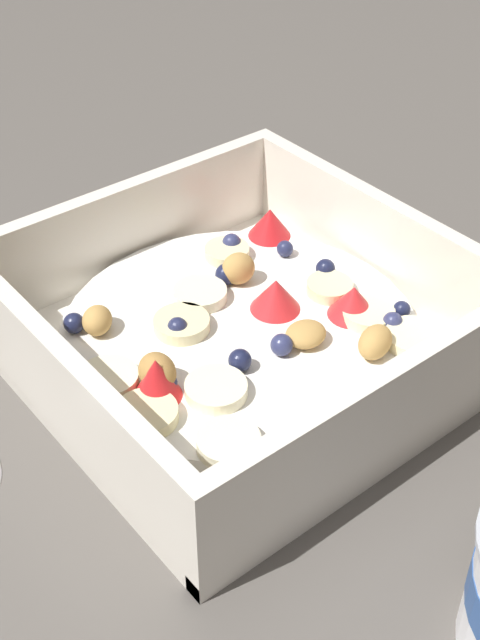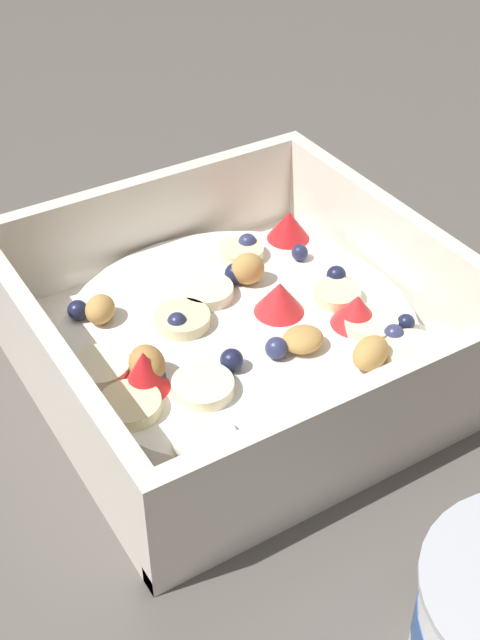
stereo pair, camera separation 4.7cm
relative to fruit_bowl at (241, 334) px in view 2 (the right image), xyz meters
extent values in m
plane|color=#56514C|center=(0.01, -0.01, -0.02)|extent=(2.40, 2.40, 0.00)
cube|color=white|center=(0.00, 0.00, -0.02)|extent=(0.22, 0.22, 0.01)
cube|color=white|center=(0.00, -0.11, 0.01)|extent=(0.22, 0.01, 0.07)
cube|color=white|center=(0.00, 0.11, 0.01)|extent=(0.22, 0.01, 0.07)
cube|color=white|center=(-0.11, 0.00, 0.01)|extent=(0.01, 0.20, 0.07)
cube|color=white|center=(0.11, 0.00, 0.01)|extent=(0.01, 0.20, 0.07)
cylinder|color=white|center=(0.00, 0.00, 0.00)|extent=(0.20, 0.20, 0.01)
cylinder|color=beige|center=(-0.06, 0.01, 0.01)|extent=(0.04, 0.04, 0.01)
cylinder|color=#F7EFC6|center=(0.08, -0.01, 0.01)|extent=(0.03, 0.03, 0.01)
cylinder|color=#F7EFC6|center=(0.00, -0.04, 0.01)|extent=(0.03, 0.03, 0.01)
cylinder|color=#F7EFC6|center=(0.06, 0.07, 0.01)|extent=(0.04, 0.04, 0.01)
cylinder|color=beige|center=(-0.04, -0.06, 0.01)|extent=(0.03, 0.03, 0.01)
cylinder|color=#F4EAB7|center=(-0.07, 0.07, 0.01)|extent=(0.04, 0.04, 0.01)
cylinder|color=beige|center=(0.03, -0.02, 0.01)|extent=(0.04, 0.04, 0.01)
cylinder|color=#F7EFC6|center=(0.04, 0.03, 0.01)|extent=(0.04, 0.04, 0.01)
cylinder|color=#F4EAB7|center=(-0.06, 0.04, 0.01)|extent=(0.04, 0.04, 0.01)
cylinder|color=beige|center=(0.08, 0.03, 0.01)|extent=(0.04, 0.04, 0.01)
cone|color=red|center=(0.07, 0.02, 0.02)|extent=(0.03, 0.03, 0.02)
cone|color=red|center=(-0.03, 0.00, 0.01)|extent=(0.03, 0.03, 0.02)
cone|color=red|center=(-0.06, 0.03, 0.01)|extent=(0.03, 0.03, 0.02)
cone|color=red|center=(-0.07, -0.06, 0.01)|extent=(0.04, 0.04, 0.02)
sphere|color=#191E3D|center=(0.07, -0.06, 0.01)|extent=(0.01, 0.01, 0.01)
sphere|color=#191E3D|center=(0.02, 0.03, 0.01)|extent=(0.01, 0.01, 0.01)
sphere|color=#23284C|center=(-0.07, -0.04, 0.01)|extent=(0.01, 0.01, 0.01)
sphere|color=navy|center=(0.00, 0.03, 0.01)|extent=(0.01, 0.01, 0.01)
sphere|color=#191E3D|center=(0.01, 0.08, 0.01)|extent=(0.01, 0.01, 0.01)
sphere|color=navy|center=(0.06, 0.02, 0.01)|extent=(0.01, 0.01, 0.01)
sphere|color=#191E3D|center=(-0.07, -0.01, 0.01)|extent=(0.01, 0.01, 0.01)
sphere|color=navy|center=(-0.04, -0.06, 0.01)|extent=(0.01, 0.01, 0.01)
sphere|color=#191E3D|center=(-0.08, 0.05, 0.01)|extent=(0.01, 0.01, 0.01)
sphere|color=#191E3D|center=(-0.02, -0.04, 0.01)|extent=(0.01, 0.01, 0.01)
sphere|color=#23284C|center=(0.03, -0.02, 0.01)|extent=(0.01, 0.01, 0.01)
sphere|color=navy|center=(-0.06, 0.05, 0.01)|extent=(0.01, 0.01, 0.01)
ellipsoid|color=tan|center=(0.06, -0.05, 0.01)|extent=(0.03, 0.03, 0.02)
ellipsoid|color=#AD7F42|center=(0.06, 0.01, 0.01)|extent=(0.02, 0.02, 0.02)
ellipsoid|color=tan|center=(-0.02, 0.03, 0.01)|extent=(0.02, 0.02, 0.01)
ellipsoid|color=tan|center=(-0.04, 0.06, 0.01)|extent=(0.03, 0.02, 0.02)
ellipsoid|color=tan|center=(-0.03, -0.04, 0.01)|extent=(0.02, 0.02, 0.02)
camera|label=1|loc=(0.23, 0.29, 0.30)|focal=48.06mm
camera|label=2|loc=(0.19, 0.31, 0.30)|focal=48.06mm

